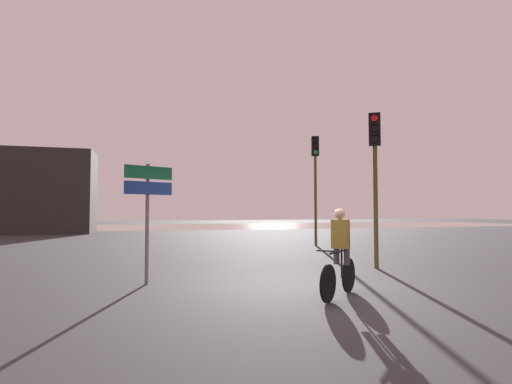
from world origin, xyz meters
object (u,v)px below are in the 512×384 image
object	(u,v)px
direction_sign_post	(148,201)
traffic_light_near_right	(375,160)
traffic_light_far_right	(315,170)
cyclist	(340,252)

from	to	relation	value
direction_sign_post	traffic_light_near_right	bearing A→B (deg)	162.29
traffic_light_near_right	direction_sign_post	bearing A→B (deg)	40.00
traffic_light_far_right	cyclist	world-z (taller)	traffic_light_far_right
traffic_light_far_right	cyclist	size ratio (longest dim) A/B	3.09
direction_sign_post	cyclist	world-z (taller)	direction_sign_post
traffic_light_far_right	traffic_light_near_right	world-z (taller)	traffic_light_far_right
direction_sign_post	traffic_light_far_right	bearing A→B (deg)	-158.53
traffic_light_near_right	cyclist	bearing A→B (deg)	81.10
traffic_light_far_right	direction_sign_post	size ratio (longest dim) A/B	1.93
traffic_light_far_right	direction_sign_post	distance (m)	10.99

